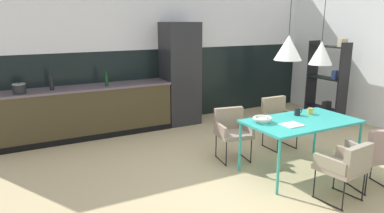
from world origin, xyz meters
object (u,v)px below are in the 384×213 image
Objects in this scene: armchair_head_of_table at (232,127)px; mug_white_ceramic at (310,111)px; dining_table at (301,124)px; cooking_pot at (19,89)px; open_shelf_unit at (328,79)px; fruit_bowl at (263,119)px; bottle_spice_small at (107,80)px; pendant_lamp_over_table_far at (321,53)px; refrigerator_column at (180,74)px; pendant_lamp_over_table_near at (288,48)px; bottle_oil_tall at (51,82)px; armchair_far_side at (347,163)px; mug_glass_clear at (298,112)px; armchair_by_stool at (377,150)px; armchair_near_window at (278,116)px; open_book at (292,125)px.

armchair_head_of_table is 1.16m from mug_white_ceramic.
armchair_head_of_table is (-0.56, 0.84, -0.20)m from dining_table.
open_shelf_unit is (5.71, -1.18, -0.12)m from cooking_pot.
fruit_bowl reaches higher than dining_table.
fruit_bowl is 0.99× the size of bottle_spice_small.
mug_white_ceramic is at bearing 74.08° from pendant_lamp_over_table_far.
pendant_lamp_over_table_near is at bearing -88.51° from refrigerator_column.
armchair_head_of_table is 0.56× the size of pendant_lamp_over_table_near.
pendant_lamp_over_table_near and pendant_lamp_over_table_far have the same top height.
bottle_oil_tall reaches higher than armchair_head_of_table.
armchair_far_side is 5.54× the size of mug_glass_clear.
open_shelf_unit is (5.21, -1.25, -0.18)m from bottle_oil_tall.
armchair_by_stool is at bearing 129.37° from armchair_head_of_table.
bottle_oil_tall is 1.29× the size of bottle_spice_small.
armchair_near_window reaches higher than armchair_head_of_table.
cooking_pot is at bearing 179.52° from bottle_spice_small.
armchair_by_stool is (0.98, -1.71, 0.02)m from armchair_head_of_table.
pendant_lamp_over_table_far is (-2.08, -1.63, 0.76)m from open_shelf_unit.
refrigerator_column reaches higher than dining_table.
open_shelf_unit reaches higher than dining_table.
fruit_bowl is 2.21× the size of mug_white_ceramic.
pendant_lamp_over_table_near is (-0.72, 0.88, 1.21)m from armchair_by_stool.
armchair_by_stool is 6.89× the size of mug_white_ceramic.
bottle_spice_small is 3.62m from pendant_lamp_over_table_far.
pendant_lamp_over_table_far is at bearing -51.94° from open_shelf_unit.
open_shelf_unit reaches higher than armchair_head_of_table.
open_shelf_unit reaches higher than armchair_by_stool.
pendant_lamp_over_table_far is at bearing -8.84° from fruit_bowl.
mug_glass_clear reaches higher than armchair_head_of_table.
bottle_oil_tall reaches higher than mug_glass_clear.
armchair_by_stool is at bearing -37.91° from open_shelf_unit.
cooking_pot is 1.41m from bottle_spice_small.
pendant_lamp_over_table_near is at bearing 177.31° from dining_table.
armchair_by_stool reaches higher than armchair_far_side.
pendant_lamp_over_table_far is at bearing 56.70° from armchair_far_side.
refrigerator_column is 3.01m from dining_table.
armchair_near_window reaches higher than armchair_far_side.
cooking_pot is 4.20m from pendant_lamp_over_table_near.
dining_table is 1.86× the size of armchair_by_stool.
pendant_lamp_over_table_far reaches higher than refrigerator_column.
bottle_spice_small is (-1.63, 2.95, 0.28)m from open_book.
armchair_by_stool is at bearing -3.35° from armchair_far_side.
armchair_far_side is (0.22, -3.86, -0.54)m from refrigerator_column.
refrigerator_column is 1.48× the size of pendant_lamp_over_table_near.
bottle_oil_tall reaches higher than bottle_spice_small.
armchair_by_stool is 5.01m from bottle_oil_tall.
armchair_by_stool is at bearing -50.45° from pendant_lamp_over_table_near.
cooking_pot is (-3.16, 3.74, 0.52)m from armchair_far_side.
armchair_by_stool is 3.98× the size of cooking_pot.
mug_white_ceramic is 0.45× the size of bottle_spice_small.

